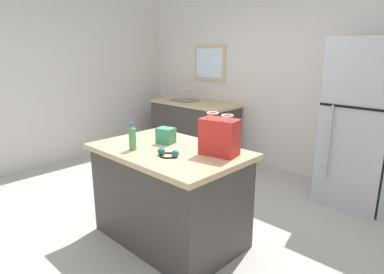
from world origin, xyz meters
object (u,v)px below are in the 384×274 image
(refrigerator, at_px, (361,123))
(small_box, at_px, (166,136))
(bottle, at_px, (132,138))
(ear_defenders, at_px, (168,154))
(kitchen_island, at_px, (170,194))
(shopping_bag, at_px, (219,137))

(refrigerator, relative_size, small_box, 11.96)
(bottle, relative_size, ear_defenders, 1.28)
(kitchen_island, distance_m, refrigerator, 2.33)
(kitchen_island, distance_m, ear_defenders, 0.52)
(refrigerator, distance_m, small_box, 2.26)
(refrigerator, xyz_separation_m, small_box, (-1.11, -1.96, 0.03))
(refrigerator, xyz_separation_m, ear_defenders, (-0.81, -2.21, -0.03))
(refrigerator, bearing_deg, small_box, -119.60)
(shopping_bag, distance_m, small_box, 0.60)
(small_box, bearing_deg, ear_defenders, -38.96)
(shopping_bag, xyz_separation_m, bottle, (-0.64, -0.43, -0.04))
(shopping_bag, xyz_separation_m, small_box, (-0.58, -0.08, -0.08))
(kitchen_island, height_order, refrigerator, refrigerator)
(ear_defenders, bearing_deg, bottle, -165.05)
(small_box, distance_m, bottle, 0.35)
(small_box, bearing_deg, bottle, -98.89)
(shopping_bag, height_order, ear_defenders, shopping_bag)
(kitchen_island, height_order, ear_defenders, ear_defenders)
(refrigerator, xyz_separation_m, bottle, (-1.17, -2.31, 0.06))
(shopping_bag, distance_m, ear_defenders, 0.45)
(refrigerator, relative_size, ear_defenders, 9.74)
(shopping_bag, height_order, bottle, shopping_bag)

